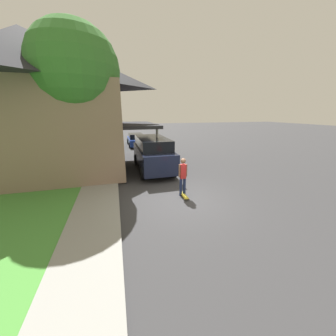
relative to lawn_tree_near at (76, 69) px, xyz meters
The scene contains 10 objects.
ground_plane 8.13m from the lawn_tree_near, 41.76° to the right, with size 120.00×120.00×0.00m, color #333335.
lawn 7.17m from the lawn_tree_near, 149.62° to the left, with size 10.00×80.00×0.08m.
sidewalk 6.16m from the lawn_tree_near, 72.82° to the left, with size 1.80×80.00×0.10m.
house 4.48m from the lawn_tree_near, 137.15° to the left, with size 13.15×9.18×8.32m.
lawn_tree_near is the anchor object (origin of this frame).
lawn_tree_far 10.32m from the lawn_tree_near, 91.29° to the left, with size 4.48×4.48×7.19m.
suv_parked 6.08m from the lawn_tree_near, 11.91° to the left, with size 2.12×5.19×2.18m.
car_down_street 12.77m from the lawn_tree_near, 70.50° to the left, with size 1.87×4.54×1.40m.
skateboarder 7.38m from the lawn_tree_near, 37.82° to the right, with size 0.41×0.24×1.79m.
skateboard 8.10m from the lawn_tree_near, 39.53° to the right, with size 0.21×0.80×0.10m.
Camera 1 is at (-2.64, -7.22, 3.73)m, focal length 20.00 mm.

